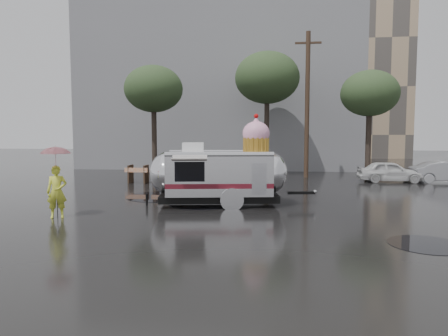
# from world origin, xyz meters

# --- Properties ---
(ground) EXTENTS (120.00, 120.00, 0.00)m
(ground) POSITION_xyz_m (0.00, 0.00, 0.00)
(ground) COLOR black
(ground) RESTS_ON ground
(puddles) EXTENTS (10.99, 9.26, 0.01)m
(puddles) POSITION_xyz_m (-2.33, 3.72, 0.01)
(puddles) COLOR black
(puddles) RESTS_ON ground
(grey_building) EXTENTS (22.00, 12.00, 13.00)m
(grey_building) POSITION_xyz_m (-4.00, 24.00, 6.50)
(grey_building) COLOR slate
(grey_building) RESTS_ON ground
(utility_pole) EXTENTS (1.60, 0.28, 9.00)m
(utility_pole) POSITION_xyz_m (2.50, 14.00, 4.62)
(utility_pole) COLOR #473323
(utility_pole) RESTS_ON ground
(tree_left) EXTENTS (3.64, 3.64, 6.95)m
(tree_left) POSITION_xyz_m (-7.00, 13.00, 5.48)
(tree_left) COLOR #382D26
(tree_left) RESTS_ON ground
(tree_mid) EXTENTS (4.20, 4.20, 8.03)m
(tree_mid) POSITION_xyz_m (0.00, 15.00, 6.34)
(tree_mid) COLOR #382D26
(tree_mid) RESTS_ON ground
(tree_right) EXTENTS (3.36, 3.36, 6.42)m
(tree_right) POSITION_xyz_m (6.00, 13.00, 5.06)
(tree_right) COLOR #382D26
(tree_right) RESTS_ON ground
(barricade_row) EXTENTS (4.30, 0.80, 1.00)m
(barricade_row) POSITION_xyz_m (-5.55, 9.96, 0.52)
(barricade_row) COLOR #473323
(barricade_row) RESTS_ON ground
(airstream_trailer) EXTENTS (6.53, 3.13, 3.55)m
(airstream_trailer) POSITION_xyz_m (-1.59, 3.60, 1.24)
(airstream_trailer) COLOR silver
(airstream_trailer) RESTS_ON ground
(person_left) EXTENTS (0.72, 0.60, 1.70)m
(person_left) POSITION_xyz_m (-6.55, 0.60, 0.85)
(person_left) COLOR #D9E33C
(person_left) RESTS_ON ground
(umbrella_pink) EXTENTS (1.16, 1.16, 2.34)m
(umbrella_pink) POSITION_xyz_m (-6.55, 0.60, 1.94)
(umbrella_pink) COLOR #CA7C87
(umbrella_pink) RESTS_ON ground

